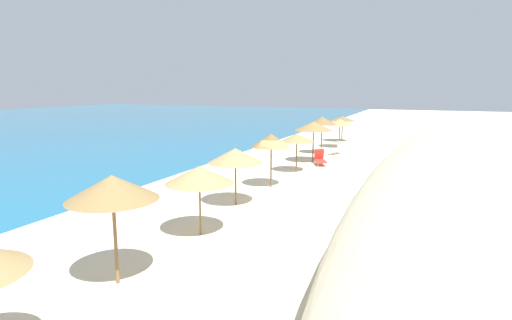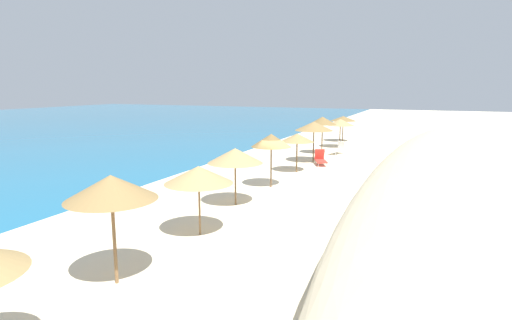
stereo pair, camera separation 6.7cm
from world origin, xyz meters
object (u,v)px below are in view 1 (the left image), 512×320
beach_umbrella_2 (112,188)px  lounge_chair_1 (337,149)px  lounge_chair_0 (320,159)px  beach_umbrella_10 (343,119)px  beach_umbrella_6 (297,138)px  beach_umbrella_3 (199,175)px  beach_umbrella_7 (314,126)px  beach_umbrella_9 (340,122)px  beach_umbrella_4 (235,156)px  beach_umbrella_8 (322,121)px  beach_umbrella_5 (271,140)px

beach_umbrella_2 → lounge_chair_1: beach_umbrella_2 is taller
lounge_chair_0 → beach_umbrella_2: bearing=63.5°
beach_umbrella_10 → lounge_chair_1: 7.89m
beach_umbrella_6 → beach_umbrella_10: size_ratio=0.98×
beach_umbrella_3 → beach_umbrella_7: beach_umbrella_7 is taller
beach_umbrella_7 → beach_umbrella_10: size_ratio=1.17×
beach_umbrella_7 → lounge_chair_1: (4.30, -0.79, -2.12)m
beach_umbrella_3 → beach_umbrella_9: size_ratio=1.01×
beach_umbrella_6 → beach_umbrella_9: bearing=-1.0°
beach_umbrella_6 → beach_umbrella_3: bearing=-178.9°
beach_umbrella_4 → beach_umbrella_6: bearing=-2.0°
beach_umbrella_3 → beach_umbrella_10: 27.43m
beach_umbrella_3 → beach_umbrella_6: (11.86, 0.22, -0.05)m
beach_umbrella_8 → lounge_chair_1: 2.53m
beach_umbrella_3 → beach_umbrella_5: bearing=2.0°
beach_umbrella_7 → beach_umbrella_9: size_ratio=1.15×
beach_umbrella_4 → beach_umbrella_5: size_ratio=0.91×
beach_umbrella_7 → beach_umbrella_9: 7.82m
beach_umbrella_2 → beach_umbrella_9: (27.44, -0.11, -0.45)m
beach_umbrella_10 → lounge_chair_1: (-7.59, -1.21, -1.79)m
beach_umbrella_7 → beach_umbrella_9: bearing=-1.3°
beach_umbrella_5 → beach_umbrella_10: bearing=1.0°
beach_umbrella_4 → beach_umbrella_10: bearing=0.3°
beach_umbrella_3 → beach_umbrella_8: size_ratio=0.85×
beach_umbrella_3 → lounge_chair_1: size_ratio=1.48×
beach_umbrella_2 → beach_umbrella_9: size_ratio=1.20×
beach_umbrella_2 → beach_umbrella_3: beach_umbrella_2 is taller
lounge_chair_1 → beach_umbrella_5: bearing=102.7°
lounge_chair_1 → beach_umbrella_2: bearing=104.9°
beach_umbrella_3 → beach_umbrella_9: (23.35, 0.02, 0.01)m
beach_umbrella_5 → beach_umbrella_7: 7.91m
beach_umbrella_4 → beach_umbrella_9: (19.45, -0.48, -0.04)m
beach_umbrella_6 → beach_umbrella_9: beach_umbrella_9 is taller
beach_umbrella_7 → beach_umbrella_4: bearing=178.5°
lounge_chair_0 → beach_umbrella_6: bearing=51.6°
beach_umbrella_5 → lounge_chair_1: (12.21, -0.86, -2.06)m
beach_umbrella_5 → beach_umbrella_4: bearing=176.3°
beach_umbrella_9 → lounge_chair_1: bearing=-170.1°
beach_umbrella_3 → beach_umbrella_7: size_ratio=0.88×
beach_umbrella_5 → beach_umbrella_7: (7.91, -0.07, 0.06)m
beach_umbrella_6 → lounge_chair_0: beach_umbrella_6 is taller
lounge_chair_0 → beach_umbrella_9: bearing=-111.0°
beach_umbrella_4 → lounge_chair_1: (15.94, -1.10, -1.81)m
beach_umbrella_2 → beach_umbrella_7: beach_umbrella_2 is taller
beach_umbrella_2 → beach_umbrella_8: (23.44, 0.43, -0.02)m
beach_umbrella_6 → beach_umbrella_8: size_ratio=0.82×
beach_umbrella_6 → beach_umbrella_8: (7.48, 0.34, 0.48)m
beach_umbrella_8 → beach_umbrella_9: (4.00, -0.55, -0.42)m
beach_umbrella_6 → beach_umbrella_10: bearing=1.5°
beach_umbrella_5 → beach_umbrella_8: size_ratio=0.96×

